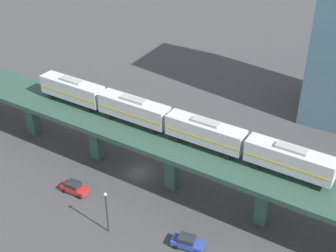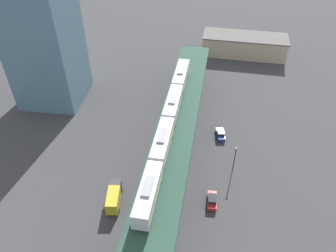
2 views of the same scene
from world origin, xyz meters
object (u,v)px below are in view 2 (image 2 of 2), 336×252
Objects in this scene: delivery_truck at (114,197)px; street_lamp at (235,157)px; subway_train at (168,122)px; warehouse_building at (244,45)px; street_car_blue at (220,134)px; office_tower at (43,38)px; street_car_red at (212,200)px.

street_lamp reaches higher than delivery_truck.
subway_train reaches higher than street_lamp.
warehouse_building is at bearing 71.09° from subway_train.
street_lamp is at bearing 27.00° from delivery_truck.
street_car_blue is 0.62× the size of delivery_truck.
delivery_truck reaches higher than street_car_blue.
office_tower is (-46.73, 11.33, 17.06)m from street_car_blue.
street_lamp is at bearing -24.30° from office_tower.
office_tower is at bearing 149.01° from subway_train.
subway_train is 59.01m from warehouse_building.
warehouse_building reaches higher than delivery_truck.
street_lamp is at bearing -75.61° from street_car_blue.
delivery_truck is 74.13m from warehouse_building.
street_lamp is 56.14m from office_tower.
street_car_red is 0.15× the size of warehouse_building.
delivery_truck is (-19.24, -2.45, 0.82)m from street_car_red.
warehouse_building is (7.26, 45.64, 2.47)m from street_car_blue.
street_car_red is at bearing -93.88° from street_car_blue.
street_lamp is 0.19× the size of office_tower.
delivery_truck is 0.26× the size of warehouse_building.
street_car_red is 0.64× the size of street_lamp.
delivery_truck is 46.09m from office_tower.
street_car_blue is at bearing 104.39° from street_lamp.
office_tower reaches higher than street_car_blue.
office_tower is (-49.57, 22.38, 13.89)m from street_lamp.
delivery_truck is (-20.64, -23.01, 0.82)m from street_car_blue.
street_car_blue is 30.92m from delivery_truck.
office_tower is (-45.34, 31.89, 17.06)m from street_car_red.
street_lamp reaches higher than street_car_blue.
delivery_truck is (-8.94, -13.30, -9.28)m from subway_train.
office_tower is at bearing 155.70° from street_lamp.
warehouse_building is (27.90, 68.65, 1.65)m from delivery_truck.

